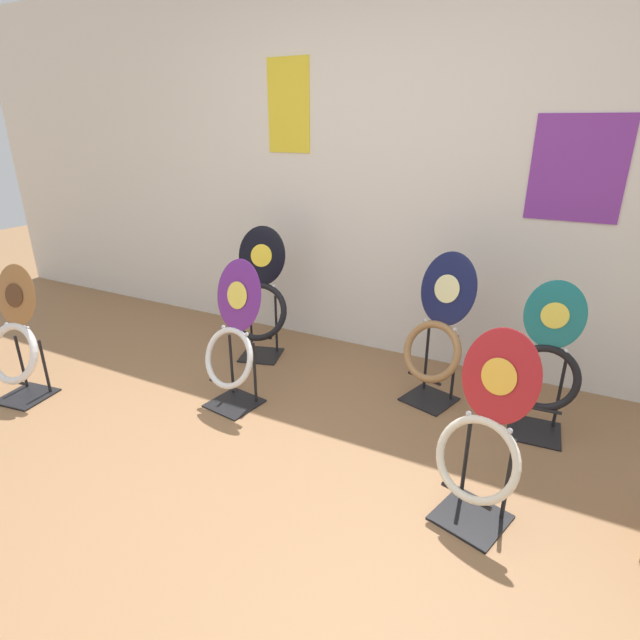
{
  "coord_description": "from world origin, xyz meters",
  "views": [
    {
      "loc": [
        1.28,
        -1.2,
        1.61
      ],
      "look_at": [
        0.04,
        1.16,
        0.55
      ],
      "focal_mm": 28.0,
      "sensor_mm": 36.0,
      "label": 1
    }
  ],
  "objects_px": {
    "toilet_seat_display_teal_sax": "(545,368)",
    "toilet_seat_display_woodgrain": "(15,340)",
    "toilet_seat_display_jazz_black": "(259,301)",
    "toilet_seat_display_navy_moon": "(437,335)",
    "toilet_seat_display_purple_note": "(233,341)",
    "toilet_seat_display_crimson_swirl": "(483,441)"
  },
  "relations": [
    {
      "from": "toilet_seat_display_teal_sax",
      "to": "toilet_seat_display_crimson_swirl",
      "type": "distance_m",
      "value": 0.83
    },
    {
      "from": "toilet_seat_display_purple_note",
      "to": "toilet_seat_display_jazz_black",
      "type": "distance_m",
      "value": 0.69
    },
    {
      "from": "toilet_seat_display_jazz_black",
      "to": "toilet_seat_display_teal_sax",
      "type": "bearing_deg",
      "value": -3.86
    },
    {
      "from": "toilet_seat_display_jazz_black",
      "to": "toilet_seat_display_navy_moon",
      "type": "bearing_deg",
      "value": -1.69
    },
    {
      "from": "toilet_seat_display_purple_note",
      "to": "toilet_seat_display_navy_moon",
      "type": "height_order",
      "value": "toilet_seat_display_navy_moon"
    },
    {
      "from": "toilet_seat_display_navy_moon",
      "to": "toilet_seat_display_jazz_black",
      "type": "bearing_deg",
      "value": 178.31
    },
    {
      "from": "toilet_seat_display_jazz_black",
      "to": "toilet_seat_display_woodgrain",
      "type": "bearing_deg",
      "value": -129.21
    },
    {
      "from": "toilet_seat_display_teal_sax",
      "to": "toilet_seat_display_woodgrain",
      "type": "bearing_deg",
      "value": -159.77
    },
    {
      "from": "toilet_seat_display_navy_moon",
      "to": "toilet_seat_display_crimson_swirl",
      "type": "bearing_deg",
      "value": -63.72
    },
    {
      "from": "toilet_seat_display_woodgrain",
      "to": "toilet_seat_display_jazz_black",
      "type": "relative_size",
      "value": 0.89
    },
    {
      "from": "toilet_seat_display_purple_note",
      "to": "toilet_seat_display_woodgrain",
      "type": "xyz_separation_m",
      "value": [
        -1.22,
        -0.55,
        -0.03
      ]
    },
    {
      "from": "toilet_seat_display_teal_sax",
      "to": "toilet_seat_display_woodgrain",
      "type": "xyz_separation_m",
      "value": [
        -2.88,
        -1.06,
        -0.02
      ]
    },
    {
      "from": "toilet_seat_display_crimson_swirl",
      "to": "toilet_seat_display_woodgrain",
      "type": "distance_m",
      "value": 2.72
    },
    {
      "from": "toilet_seat_display_purple_note",
      "to": "toilet_seat_display_jazz_black",
      "type": "xyz_separation_m",
      "value": [
        -0.25,
        0.64,
        0.01
      ]
    },
    {
      "from": "toilet_seat_display_purple_note",
      "to": "toilet_seat_display_crimson_swirl",
      "type": "xyz_separation_m",
      "value": [
        1.49,
        -0.3,
        -0.02
      ]
    },
    {
      "from": "toilet_seat_display_woodgrain",
      "to": "toilet_seat_display_jazz_black",
      "type": "xyz_separation_m",
      "value": [
        0.97,
        1.19,
        0.04
      ]
    },
    {
      "from": "toilet_seat_display_jazz_black",
      "to": "toilet_seat_display_purple_note",
      "type": "bearing_deg",
      "value": -68.88
    },
    {
      "from": "toilet_seat_display_navy_moon",
      "to": "toilet_seat_display_purple_note",
      "type": "bearing_deg",
      "value": -150.11
    },
    {
      "from": "toilet_seat_display_crimson_swirl",
      "to": "toilet_seat_display_woodgrain",
      "type": "height_order",
      "value": "toilet_seat_display_crimson_swirl"
    },
    {
      "from": "toilet_seat_display_purple_note",
      "to": "toilet_seat_display_crimson_swirl",
      "type": "distance_m",
      "value": 1.52
    },
    {
      "from": "toilet_seat_display_crimson_swirl",
      "to": "toilet_seat_display_woodgrain",
      "type": "relative_size",
      "value": 1.03
    },
    {
      "from": "toilet_seat_display_teal_sax",
      "to": "toilet_seat_display_purple_note",
      "type": "distance_m",
      "value": 1.74
    }
  ]
}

